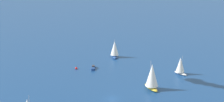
# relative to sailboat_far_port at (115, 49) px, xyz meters

# --- Properties ---
(ground_plane) EXTENTS (2000.00, 2000.00, 0.00)m
(ground_plane) POSITION_rel_sailboat_far_port_xyz_m (-0.44, 52.14, -4.27)
(ground_plane) COLOR navy
(sailboat_far_port) EXTENTS (4.34, 7.40, 9.35)m
(sailboat_far_port) POSITION_rel_sailboat_far_port_xyz_m (0.00, 0.00, 0.00)
(sailboat_far_port) COLOR #23478C
(sailboat_far_port) RESTS_ON ground_plane
(motorboat_far_stbd) EXTENTS (1.75, 6.09, 1.75)m
(motorboat_far_stbd) POSITION_rel_sailboat_far_port_xyz_m (9.21, 18.62, -3.79)
(motorboat_far_stbd) COLOR #23478C
(motorboat_far_stbd) RESTS_ON ground_plane
(sailboat_mid_cluster) EXTENTS (6.70, 9.30, 11.74)m
(sailboat_mid_cluster) POSITION_rel_sailboat_far_port_xyz_m (-15.79, 42.64, 1.09)
(sailboat_mid_cluster) COLOR gold
(sailboat_mid_cluster) RESTS_ON ground_plane
(sailboat_outer_ring_a) EXTENTS (5.92, 6.24, 8.67)m
(sailboat_outer_ring_a) POSITION_rel_sailboat_far_port_xyz_m (-29.35, 24.16, -0.31)
(sailboat_outer_ring_a) COLOR white
(sailboat_outer_ring_a) RESTS_ON ground_plane
(marker_buoy) EXTENTS (1.10, 1.10, 2.10)m
(marker_buoy) POSITION_rel_sailboat_far_port_xyz_m (16.93, 18.91, -3.88)
(marker_buoy) COLOR red
(marker_buoy) RESTS_ON ground_plane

